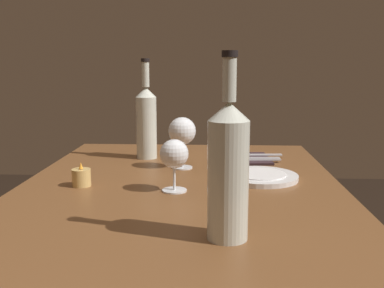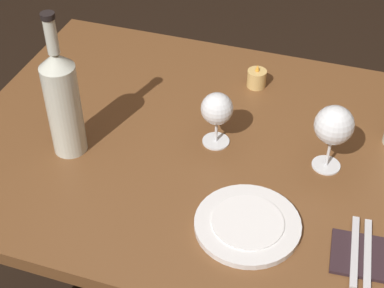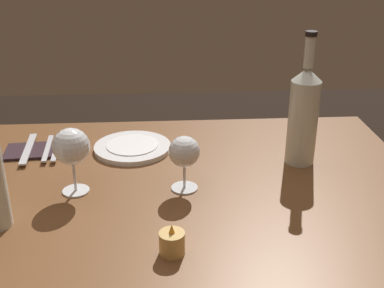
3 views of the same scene
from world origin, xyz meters
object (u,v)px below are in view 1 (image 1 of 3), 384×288
at_px(wine_bottle, 228,168).
at_px(dinner_plate, 260,176).
at_px(wine_glass_right, 182,132).
at_px(table_knife, 253,155).
at_px(folded_napkin, 253,159).
at_px(fork_inner, 254,158).
at_px(wine_glass_left, 174,155).
at_px(votive_candle, 82,178).
at_px(fork_outer, 255,160).
at_px(wine_bottle_second, 146,120).

bearing_deg(wine_bottle, dinner_plate, -13.24).
bearing_deg(wine_glass_right, table_knife, -54.64).
bearing_deg(folded_napkin, fork_inner, -180.00).
relative_size(wine_glass_left, wine_bottle, 0.39).
xyz_separation_m(votive_candle, fork_inner, (0.34, -0.50, -0.01)).
bearing_deg(wine_bottle, fork_outer, -9.32).
distance_m(wine_bottle_second, folded_napkin, 0.40).
relative_size(fork_outer, table_knife, 0.86).
distance_m(wine_bottle_second, votive_candle, 0.41).
relative_size(wine_bottle, wine_bottle_second, 1.02).
xyz_separation_m(wine_bottle, dinner_plate, (0.46, -0.11, -0.13)).
xyz_separation_m(votive_candle, table_knife, (0.40, -0.50, -0.01)).
height_order(wine_glass_right, table_knife, wine_glass_right).
bearing_deg(wine_glass_right, fork_inner, -64.33).
distance_m(wine_glass_right, fork_outer, 0.28).
distance_m(wine_glass_right, votive_candle, 0.36).
relative_size(folded_napkin, table_knife, 0.94).
relative_size(wine_glass_right, dinner_plate, 0.75).
relative_size(wine_bottle, folded_napkin, 1.81).
relative_size(dinner_plate, fork_outer, 1.23).
relative_size(wine_bottle_second, fork_outer, 1.94).
height_order(wine_bottle, fork_outer, wine_bottle).
bearing_deg(folded_napkin, wine_glass_right, 120.32).
relative_size(fork_inner, table_knife, 0.86).
bearing_deg(wine_glass_left, fork_inner, -32.42).
bearing_deg(votive_candle, wine_bottle, -132.83).
distance_m(wine_glass_left, wine_bottle_second, 0.44).
bearing_deg(wine_glass_left, folded_napkin, -30.80).
distance_m(wine_glass_right, fork_inner, 0.29).
xyz_separation_m(wine_glass_left, dinner_plate, (0.14, -0.24, -0.09)).
bearing_deg(wine_bottle_second, folded_napkin, -91.75).
bearing_deg(wine_bottle_second, wine_bottle, -160.26).
xyz_separation_m(wine_bottle_second, dinner_plate, (-0.28, -0.37, -0.13)).
bearing_deg(fork_outer, table_knife, 0.00).
xyz_separation_m(votive_candle, dinner_plate, (0.10, -0.50, -0.02)).
xyz_separation_m(wine_bottle_second, fork_inner, (-0.04, -0.38, -0.12)).
bearing_deg(votive_candle, wine_glass_right, -49.30).
bearing_deg(folded_napkin, fork_outer, -180.00).
relative_size(dinner_plate, folded_napkin, 1.12).
xyz_separation_m(wine_bottle, wine_bottle_second, (0.74, 0.27, -0.00)).
xyz_separation_m(votive_candle, fork_outer, (0.32, -0.50, -0.01)).
xyz_separation_m(wine_glass_left, table_knife, (0.44, -0.24, -0.09)).
distance_m(votive_candle, folded_napkin, 0.62).
relative_size(wine_bottle, votive_candle, 5.35).
xyz_separation_m(wine_glass_left, folded_napkin, (0.41, -0.24, -0.09)).
distance_m(folded_napkin, fork_outer, 0.05).
height_order(wine_bottle_second, table_knife, wine_bottle_second).
xyz_separation_m(wine_bottle, fork_inner, (0.70, -0.11, -0.13)).
distance_m(wine_glass_left, table_knife, 0.51).
bearing_deg(votive_candle, fork_inner, -55.83).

